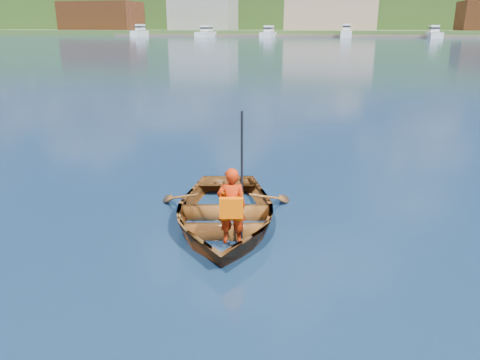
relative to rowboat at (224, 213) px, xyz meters
name	(u,v)px	position (x,y,z in m)	size (l,w,h in m)	color
ground	(276,258)	(1.03, -0.99, -0.21)	(600.00, 600.00, 0.00)	#0F3049
rowboat	(224,213)	(0.00, 0.00, 0.00)	(3.19, 3.96, 0.73)	brown
child_paddler	(232,206)	(0.34, -0.85, 0.47)	(0.47, 0.40, 1.95)	#BB2506
shoreline	(347,11)	(1.03, 235.62, 10.11)	(400.00, 140.00, 22.00)	#3E5C28
dock	(311,36)	(-9.17, 147.01, 0.19)	(159.96, 13.46, 0.80)	brown
waterfront_buildings	(323,13)	(-6.71, 164.01, 7.53)	(202.00, 16.00, 14.00)	brown
marina_yachts	(358,33)	(5.07, 142.33, 1.13)	(142.79, 12.78, 4.26)	silver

